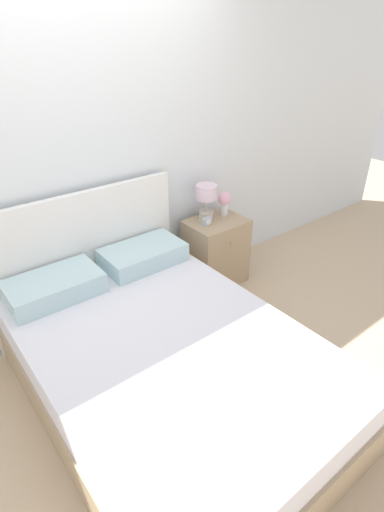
% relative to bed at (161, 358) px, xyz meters
% --- Properties ---
extents(ground_plane, '(12.00, 12.00, 0.00)m').
position_rel_bed_xyz_m(ground_plane, '(0.00, 0.97, -0.27)').
color(ground_plane, '#CCB28E').
extents(wall_back, '(8.00, 0.06, 2.60)m').
position_rel_bed_xyz_m(wall_back, '(0.00, 1.04, 1.03)').
color(wall_back, white).
rests_on(wall_back, ground_plane).
extents(bed, '(1.47, 2.11, 1.07)m').
position_rel_bed_xyz_m(bed, '(0.00, 0.00, 0.00)').
color(bed, tan).
rests_on(bed, ground_plane).
extents(nightstand, '(0.50, 0.41, 0.61)m').
position_rel_bed_xyz_m(nightstand, '(1.11, 0.76, 0.04)').
color(nightstand, tan).
rests_on(nightstand, ground_plane).
extents(table_lamp, '(0.18, 0.18, 0.31)m').
position_rel_bed_xyz_m(table_lamp, '(1.06, 0.84, 0.54)').
color(table_lamp, beige).
rests_on(table_lamp, nightstand).
extents(flower_vase, '(0.12, 0.12, 0.21)m').
position_rel_bed_xyz_m(flower_vase, '(1.25, 0.82, 0.47)').
color(flower_vase, white).
rests_on(flower_vase, nightstand).
extents(alarm_clock, '(0.08, 0.04, 0.07)m').
position_rel_bed_xyz_m(alarm_clock, '(0.99, 0.75, 0.37)').
color(alarm_clock, silver).
rests_on(alarm_clock, nightstand).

